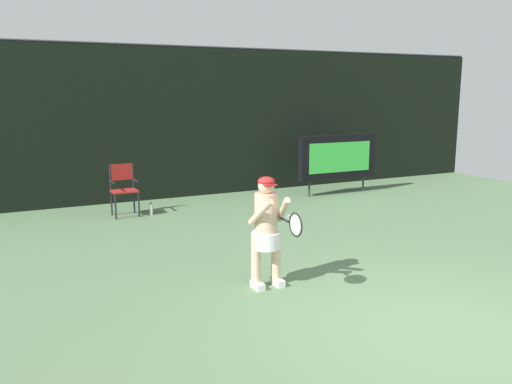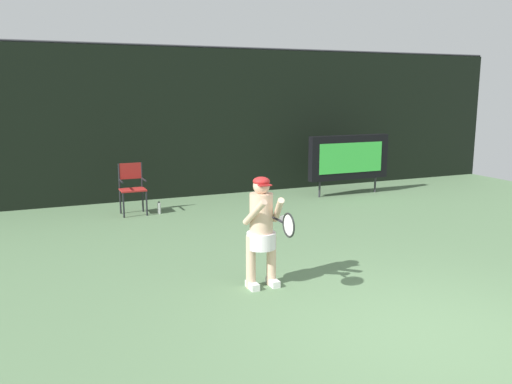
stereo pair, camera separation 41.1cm
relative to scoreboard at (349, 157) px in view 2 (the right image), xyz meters
name	(u,v)px [view 2 (the right image)]	position (x,y,z in m)	size (l,w,h in m)	color
ground	(445,344)	(-3.51, -7.29, -0.96)	(18.00, 22.00, 0.03)	#587852
backdrop_screen	(197,123)	(-3.51, 1.40, 0.86)	(18.00, 0.12, 3.66)	black
scoreboard	(349,157)	(0.00, 0.00, 0.00)	(2.20, 0.21, 1.50)	black
umpire_chair	(132,185)	(-5.40, -0.02, -0.33)	(0.52, 0.44, 1.08)	black
water_bottle	(159,208)	(-4.89, -0.22, -0.82)	(0.07, 0.07, 0.27)	silver
tennis_player	(262,227)	(-4.61, -5.02, -0.13)	(0.52, 0.59, 1.50)	white
tennis_racket	(288,225)	(-4.50, -5.56, 0.02)	(0.03, 0.60, 0.31)	black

